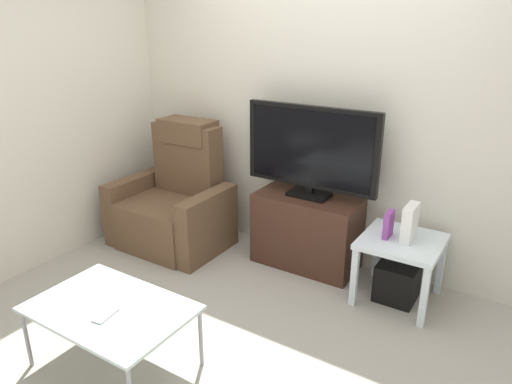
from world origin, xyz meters
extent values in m
plane|color=#9E998E|center=(0.00, 0.00, 0.00)|extent=(6.40, 6.40, 0.00)
cube|color=beige|center=(0.00, 1.13, 1.30)|extent=(6.40, 0.06, 2.60)
cube|color=beige|center=(-1.88, 0.00, 1.30)|extent=(0.06, 4.48, 2.60)
cube|color=#3D2319|center=(-0.01, 0.87, 0.30)|extent=(0.83, 0.40, 0.59)
cube|color=black|center=(-0.01, 0.68, 0.42)|extent=(0.77, 0.02, 0.02)
cube|color=black|center=(-0.01, 0.73, 0.45)|extent=(0.34, 0.11, 0.04)
cube|color=black|center=(-0.01, 0.89, 0.61)|extent=(0.32, 0.20, 0.03)
cube|color=black|center=(-0.01, 0.89, 0.65)|extent=(0.06, 0.04, 0.05)
cube|color=black|center=(-0.01, 0.89, 0.99)|extent=(1.08, 0.05, 0.63)
cube|color=black|center=(-0.01, 0.86, 0.99)|extent=(0.99, 0.01, 0.57)
cube|color=brown|center=(-1.20, 0.56, 0.21)|extent=(0.70, 0.72, 0.42)
cube|color=brown|center=(-1.20, 0.83, 0.73)|extent=(0.64, 0.20, 0.62)
cube|color=brown|center=(-1.20, 0.85, 0.98)|extent=(0.50, 0.26, 0.20)
cube|color=brown|center=(-1.62, 0.56, 0.28)|extent=(0.14, 0.68, 0.56)
cube|color=brown|center=(-0.78, 0.56, 0.28)|extent=(0.14, 0.68, 0.56)
cube|color=silver|center=(0.77, 0.76, 0.46)|extent=(0.54, 0.54, 0.04)
cube|color=silver|center=(0.53, 0.52, 0.22)|extent=(0.04, 0.04, 0.44)
cube|color=silver|center=(1.01, 0.52, 0.22)|extent=(0.04, 0.04, 0.44)
cube|color=silver|center=(0.53, 1.00, 0.22)|extent=(0.04, 0.04, 0.44)
cube|color=silver|center=(1.01, 1.00, 0.22)|extent=(0.04, 0.04, 0.44)
cube|color=black|center=(0.77, 0.76, 0.14)|extent=(0.28, 0.28, 0.28)
cube|color=purple|center=(0.67, 0.74, 0.57)|extent=(0.04, 0.13, 0.19)
cube|color=white|center=(0.81, 0.77, 0.60)|extent=(0.07, 0.20, 0.26)
cube|color=#B2C6C1|center=(-0.40, -0.81, 0.39)|extent=(0.90, 0.60, 0.02)
cylinder|color=gray|center=(-0.82, -1.08, 0.19)|extent=(0.02, 0.02, 0.38)
cylinder|color=gray|center=(-0.82, -0.54, 0.19)|extent=(0.02, 0.02, 0.38)
cylinder|color=gray|center=(0.02, -0.54, 0.19)|extent=(0.02, 0.02, 0.38)
cube|color=#B7B7BC|center=(-0.36, -0.88, 0.40)|extent=(0.09, 0.16, 0.01)
camera|label=1|loc=(1.49, -2.27, 1.92)|focal=33.09mm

